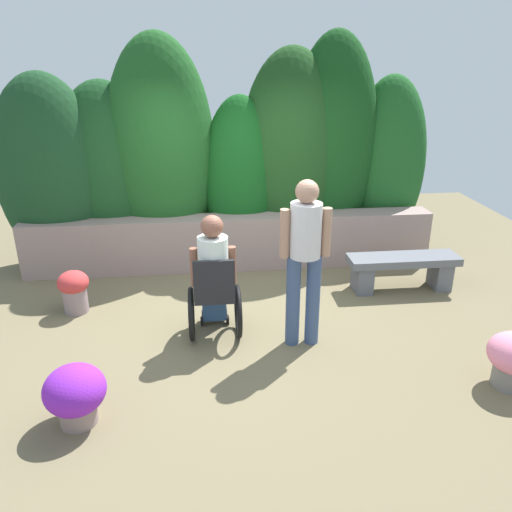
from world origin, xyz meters
TOP-DOWN VIEW (x-y plane):
  - ground_plane at (0.00, 0.00)m, footprint 10.17×10.17m
  - stone_retaining_wall at (0.00, 1.57)m, footprint 5.48×0.37m
  - hedge_backdrop at (-0.17, 2.07)m, footprint 5.93×1.14m
  - stone_bench at (2.07, 0.64)m, footprint 1.36×0.38m
  - person_in_wheelchair at (-0.28, -0.22)m, footprint 0.53×0.66m
  - person_standing_companion at (0.59, -0.47)m, footprint 0.49×0.30m
  - flower_pot_purple_near at (-1.85, 0.46)m, footprint 0.34×0.34m
  - flower_pot_terracotta_by_wall at (-1.42, -1.47)m, footprint 0.49×0.49m

SIDE VIEW (x-z plane):
  - ground_plane at x=0.00m, z-range 0.00..0.00m
  - flower_pot_terracotta_by_wall at x=-1.42m, z-range 0.02..0.53m
  - flower_pot_purple_near at x=-1.85m, z-range 0.04..0.53m
  - stone_bench at x=2.07m, z-range 0.07..0.51m
  - stone_retaining_wall at x=0.00m, z-range 0.00..0.73m
  - person_in_wheelchair at x=-0.28m, z-range -0.04..1.29m
  - person_standing_companion at x=0.59m, z-range 0.13..1.83m
  - hedge_backdrop at x=-0.17m, z-range -0.16..2.90m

